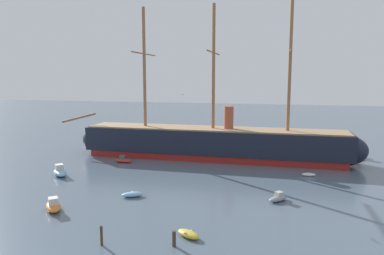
{
  "coord_description": "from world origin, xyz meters",
  "views": [
    {
      "loc": [
        17.27,
        -22.76,
        15.89
      ],
      "look_at": [
        2.7,
        33.65,
        7.8
      ],
      "focal_mm": 33.38,
      "sensor_mm": 36.0,
      "label": 1
    }
  ],
  "objects_px": {
    "motorboat_far_right": "(358,156)",
    "mooring_piling_nearest": "(174,239)",
    "mooring_piling_left_pair": "(101,236)",
    "dinghy_near_centre": "(132,194)",
    "dinghy_alongside_stern": "(309,175)",
    "motorboat_mid_right": "(278,198)",
    "tall_ship": "(213,143)",
    "dinghy_foreground_right": "(188,234)",
    "motorboat_mid_left": "(60,172)",
    "dinghy_far_left": "(95,144)",
    "seagull_in_flight": "(183,94)",
    "motorboat_foreground_left": "(53,206)",
    "motorboat_alongside_bow": "(124,160)"
  },
  "relations": [
    {
      "from": "motorboat_far_right",
      "to": "mooring_piling_nearest",
      "type": "relative_size",
      "value": 2.82
    },
    {
      "from": "mooring_piling_left_pair",
      "to": "dinghy_near_centre",
      "type": "bearing_deg",
      "value": 101.99
    },
    {
      "from": "dinghy_alongside_stern",
      "to": "motorboat_far_right",
      "type": "distance_m",
      "value": 18.86
    },
    {
      "from": "motorboat_mid_right",
      "to": "dinghy_alongside_stern",
      "type": "bearing_deg",
      "value": 71.12
    },
    {
      "from": "tall_ship",
      "to": "dinghy_foreground_right",
      "type": "xyz_separation_m",
      "value": [
        4.49,
        -35.29,
        -2.92
      ]
    },
    {
      "from": "motorboat_mid_left",
      "to": "dinghy_far_left",
      "type": "bearing_deg",
      "value": 107.61
    },
    {
      "from": "dinghy_near_centre",
      "to": "dinghy_far_left",
      "type": "distance_m",
      "value": 40.34
    },
    {
      "from": "motorboat_mid_right",
      "to": "dinghy_far_left",
      "type": "distance_m",
      "value": 52.07
    },
    {
      "from": "tall_ship",
      "to": "motorboat_mid_right",
      "type": "height_order",
      "value": "tall_ship"
    },
    {
      "from": "tall_ship",
      "to": "seagull_in_flight",
      "type": "relative_size",
      "value": 45.21
    },
    {
      "from": "motorboat_far_right",
      "to": "seagull_in_flight",
      "type": "relative_size",
      "value": 3.13
    },
    {
      "from": "dinghy_near_centre",
      "to": "motorboat_mid_right",
      "type": "height_order",
      "value": "motorboat_mid_right"
    },
    {
      "from": "motorboat_foreground_left",
      "to": "motorboat_far_right",
      "type": "height_order",
      "value": "motorboat_far_right"
    },
    {
      "from": "motorboat_alongside_bow",
      "to": "mooring_piling_left_pair",
      "type": "height_order",
      "value": "mooring_piling_left_pair"
    },
    {
      "from": "motorboat_foreground_left",
      "to": "motorboat_alongside_bow",
      "type": "distance_m",
      "value": 24.84
    },
    {
      "from": "motorboat_foreground_left",
      "to": "motorboat_mid_right",
      "type": "distance_m",
      "value": 28.19
    },
    {
      "from": "motorboat_alongside_bow",
      "to": "dinghy_far_left",
      "type": "distance_m",
      "value": 20.49
    },
    {
      "from": "dinghy_near_centre",
      "to": "mooring_piling_nearest",
      "type": "height_order",
      "value": "mooring_piling_nearest"
    },
    {
      "from": "mooring_piling_left_pair",
      "to": "motorboat_alongside_bow",
      "type": "bearing_deg",
      "value": 111.8
    },
    {
      "from": "tall_ship",
      "to": "motorboat_mid_left",
      "type": "relative_size",
      "value": 13.93
    },
    {
      "from": "dinghy_near_centre",
      "to": "mooring_piling_left_pair",
      "type": "relative_size",
      "value": 1.58
    },
    {
      "from": "motorboat_mid_right",
      "to": "dinghy_alongside_stern",
      "type": "xyz_separation_m",
      "value": [
        4.63,
        13.55,
        -0.17
      ]
    },
    {
      "from": "motorboat_foreground_left",
      "to": "seagull_in_flight",
      "type": "distance_m",
      "value": 24.71
    },
    {
      "from": "motorboat_foreground_left",
      "to": "dinghy_alongside_stern",
      "type": "height_order",
      "value": "motorboat_foreground_left"
    },
    {
      "from": "motorboat_far_right",
      "to": "dinghy_alongside_stern",
      "type": "bearing_deg",
      "value": -123.27
    },
    {
      "from": "motorboat_alongside_bow",
      "to": "motorboat_mid_left",
      "type": "bearing_deg",
      "value": -119.41
    },
    {
      "from": "tall_ship",
      "to": "mooring_piling_left_pair",
      "type": "height_order",
      "value": "tall_ship"
    },
    {
      "from": "motorboat_foreground_left",
      "to": "dinghy_far_left",
      "type": "distance_m",
      "value": 42.79
    },
    {
      "from": "motorboat_mid_left",
      "to": "dinghy_far_left",
      "type": "relative_size",
      "value": 2.14
    },
    {
      "from": "dinghy_near_centre",
      "to": "dinghy_alongside_stern",
      "type": "bearing_deg",
      "value": 35.16
    },
    {
      "from": "dinghy_foreground_right",
      "to": "seagull_in_flight",
      "type": "bearing_deg",
      "value": 107.42
    },
    {
      "from": "tall_ship",
      "to": "dinghy_near_centre",
      "type": "bearing_deg",
      "value": -103.41
    },
    {
      "from": "motorboat_foreground_left",
      "to": "motorboat_alongside_bow",
      "type": "xyz_separation_m",
      "value": [
        -2.42,
        24.72,
        -0.1
      ]
    },
    {
      "from": "mooring_piling_nearest",
      "to": "motorboat_mid_right",
      "type": "bearing_deg",
      "value": 58.71
    },
    {
      "from": "dinghy_near_centre",
      "to": "motorboat_mid_left",
      "type": "height_order",
      "value": "motorboat_mid_left"
    },
    {
      "from": "tall_ship",
      "to": "dinghy_far_left",
      "type": "bearing_deg",
      "value": 166.64
    },
    {
      "from": "motorboat_foreground_left",
      "to": "motorboat_mid_right",
      "type": "height_order",
      "value": "motorboat_foreground_left"
    },
    {
      "from": "motorboat_mid_right",
      "to": "dinghy_far_left",
      "type": "bearing_deg",
      "value": 145.77
    },
    {
      "from": "dinghy_foreground_right",
      "to": "motorboat_mid_left",
      "type": "xyz_separation_m",
      "value": [
        -26.38,
        16.8,
        0.32
      ]
    },
    {
      "from": "motorboat_alongside_bow",
      "to": "dinghy_far_left",
      "type": "xyz_separation_m",
      "value": [
        -14.31,
        14.66,
        -0.25
      ]
    },
    {
      "from": "motorboat_foreground_left",
      "to": "motorboat_mid_right",
      "type": "bearing_deg",
      "value": 20.98
    },
    {
      "from": "motorboat_mid_right",
      "to": "mooring_piling_nearest",
      "type": "bearing_deg",
      "value": -121.29
    },
    {
      "from": "motorboat_mid_left",
      "to": "mooring_piling_nearest",
      "type": "distance_m",
      "value": 31.89
    },
    {
      "from": "motorboat_far_right",
      "to": "tall_ship",
      "type": "bearing_deg",
      "value": -165.67
    },
    {
      "from": "motorboat_foreground_left",
      "to": "dinghy_foreground_right",
      "type": "height_order",
      "value": "motorboat_foreground_left"
    },
    {
      "from": "motorboat_far_right",
      "to": "dinghy_foreground_right",
      "type": "bearing_deg",
      "value": -118.99
    },
    {
      "from": "mooring_piling_nearest",
      "to": "dinghy_far_left",
      "type": "bearing_deg",
      "value": 127.03
    },
    {
      "from": "mooring_piling_nearest",
      "to": "mooring_piling_left_pair",
      "type": "bearing_deg",
      "value": -167.5
    },
    {
      "from": "dinghy_near_centre",
      "to": "motorboat_far_right",
      "type": "relative_size",
      "value": 0.71
    },
    {
      "from": "dinghy_foreground_right",
      "to": "motorboat_alongside_bow",
      "type": "bearing_deg",
      "value": 126.05
    }
  ]
}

